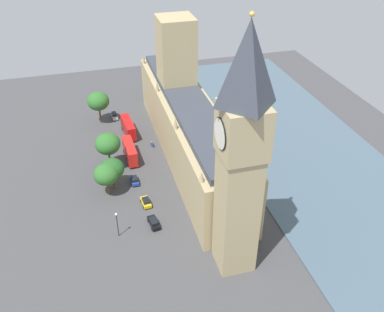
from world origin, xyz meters
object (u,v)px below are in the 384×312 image
Objects in this scene: car_black_trailing at (154,222)px; plane_tree_slot_11 at (112,169)px; pedestrian_by_river_gate at (153,145)px; double_decker_bus_near_tower at (128,127)px; street_lamp_slot_13 at (110,168)px; plane_tree_far_end at (108,144)px; plane_tree_slot_10 at (106,174)px; car_blue_leading at (134,180)px; car_yellow_cab_corner at (146,202)px; street_lamp_slot_12 at (117,220)px; plane_tree_opposite_hall at (98,101)px; double_decker_bus_kerbside at (130,151)px; car_silver_midblock at (114,116)px; pedestrian_under_trees at (151,144)px; parliament_building at (187,121)px; clock_tower at (241,156)px.

car_black_trailing is 18.27m from plane_tree_slot_11.
pedestrian_by_river_gate is at bearing -128.71° from plane_tree_slot_11.
double_decker_bus_near_tower is 24.37m from street_lamp_slot_13.
plane_tree_slot_11 is at bearing 89.09° from plane_tree_far_end.
car_blue_leading is at bearing -158.21° from plane_tree_slot_10.
car_black_trailing is 0.45× the size of plane_tree_far_end.
pedestrian_by_river_gate is (-6.71, -25.06, -0.17)m from car_yellow_cab_corner.
car_yellow_cab_corner is 12.21m from street_lamp_slot_12.
plane_tree_opposite_hall reaches higher than plane_tree_slot_10.
street_lamp_slot_12 reaches higher than double_decker_bus_kerbside.
pedestrian_under_trees is at bearing 109.90° from car_silver_midblock.
parliament_building is 8.40× the size of plane_tree_slot_10.
plane_tree_opposite_hall reaches higher than street_lamp_slot_13.
plane_tree_far_end is at bearing 98.69° from car_black_trailing.
pedestrian_under_trees is at bearing 124.90° from plane_tree_opposite_hall.
parliament_building reaches higher than car_silver_midblock.
car_silver_midblock is at bearing -95.75° from street_lamp_slot_12.
plane_tree_slot_10 is 15.45m from street_lamp_slot_12.
car_blue_leading is at bearing -109.35° from street_lamp_slot_12.
street_lamp_slot_13 is (5.69, -1.55, 3.70)m from car_blue_leading.
plane_tree_slot_11 is 2.87m from street_lamp_slot_13.
parliament_building reaches higher than street_lamp_slot_12.
double_decker_bus_near_tower is at bearing 95.95° from pedestrian_by_river_gate.
pedestrian_under_trees is at bearing -111.98° from street_lamp_slot_12.
plane_tree_slot_11 is at bearing -93.44° from street_lamp_slot_12.
car_blue_leading reaches higher than pedestrian_by_river_gate.
car_blue_leading is at bearing 80.57° from double_decker_bus_near_tower.
plane_tree_slot_11 is at bearing 167.10° from pedestrian_under_trees.
pedestrian_under_trees is (9.24, -5.77, -9.36)m from parliament_building.
clock_tower is 31.49× the size of pedestrian_by_river_gate.
pedestrian_under_trees is (-8.41, 20.20, -0.16)m from car_silver_midblock.
double_decker_bus_kerbside is at bearing 90.75° from car_silver_midblock.
car_yellow_cab_corner is 0.64× the size of street_lamp_slot_13.
clock_tower is 4.72× the size of double_decker_bus_near_tower.
clock_tower is 7.62× the size of street_lamp_slot_13.
street_lamp_slot_13 is at bearing 89.45° from plane_tree_opposite_hall.
parliament_building is 27.52m from plane_tree_slot_10.
pedestrian_under_trees is at bearing -127.17° from plane_tree_slot_10.
plane_tree_slot_10 is (22.22, -29.02, -20.03)m from clock_tower.
pedestrian_by_river_gate is at bearing -30.37° from parliament_building.
plane_tree_opposite_hall reaches higher than car_silver_midblock.
plane_tree_slot_10 is at bearing -87.90° from street_lamp_slot_12.
double_decker_bus_near_tower is (-2.96, 11.97, 1.75)m from car_silver_midblock.
parliament_building reaches higher than plane_tree_slot_10.
car_black_trailing is 0.46× the size of plane_tree_opposite_hall.
plane_tree_opposite_hall reaches higher than pedestrian_by_river_gate.
pedestrian_by_river_gate is 0.18× the size of plane_tree_slot_11.
street_lamp_slot_12 is (1.01, 52.98, -2.95)m from plane_tree_opposite_hall.
double_decker_bus_kerbside is 16.33m from plane_tree_slot_10.
clock_tower is 62.41m from double_decker_bus_near_tower.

